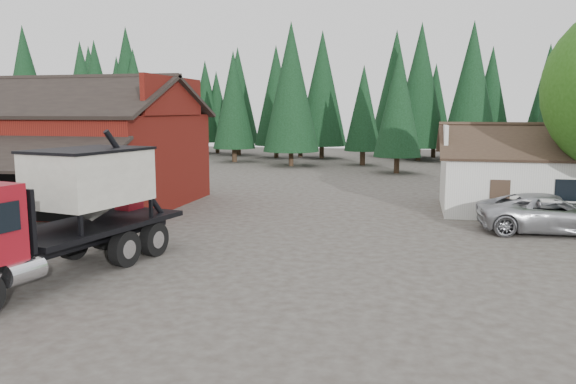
# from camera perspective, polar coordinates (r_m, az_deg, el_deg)

# --- Properties ---
(ground) EXTENTS (120.00, 120.00, 0.00)m
(ground) POSITION_cam_1_polar(r_m,az_deg,el_deg) (20.10, -9.78, -6.97)
(ground) COLOR #3F3731
(ground) RESTS_ON ground
(red_barn) EXTENTS (12.80, 13.63, 7.18)m
(red_barn) POSITION_cam_1_polar(r_m,az_deg,el_deg) (33.50, -20.85, 3.38)
(red_barn) COLOR maroon
(red_barn) RESTS_ON ground
(farmhouse) EXTENTS (8.60, 6.42, 4.65)m
(farmhouse) POSITION_cam_1_polar(r_m,az_deg,el_deg) (31.55, 22.72, 1.13)
(farmhouse) COLOR silver
(farmhouse) RESTS_ON ground
(conifer_backdrop) EXTENTS (76.00, 16.00, 16.00)m
(conifer_backdrop) POSITION_cam_1_polar(r_m,az_deg,el_deg) (60.57, 5.67, 3.29)
(conifer_backdrop) COLOR black
(conifer_backdrop) RESTS_ON ground
(near_pine_a) EXTENTS (4.40, 4.40, 11.40)m
(near_pine_a) POSITION_cam_1_polar(r_m,az_deg,el_deg) (54.58, -20.17, 9.00)
(near_pine_a) COLOR #382619
(near_pine_a) RESTS_ON ground
(near_pine_b) EXTENTS (3.96, 3.96, 10.40)m
(near_pine_b) POSITION_cam_1_polar(r_m,az_deg,el_deg) (47.90, 11.15, 8.91)
(near_pine_b) COLOR #382619
(near_pine_b) RESTS_ON ground
(near_pine_d) EXTENTS (5.28, 5.28, 13.40)m
(near_pine_d) POSITION_cam_1_polar(r_m,az_deg,el_deg) (53.18, 0.32, 10.61)
(near_pine_d) COLOR #382619
(near_pine_d) RESTS_ON ground
(feed_truck) EXTENTS (4.76, 10.57, 4.62)m
(feed_truck) POSITION_cam_1_polar(r_m,az_deg,el_deg) (18.94, -23.05, -1.77)
(feed_truck) COLOR black
(feed_truck) RESTS_ON ground
(silver_car) EXTENTS (6.19, 3.12, 1.68)m
(silver_car) POSITION_cam_1_polar(r_m,az_deg,el_deg) (26.69, 25.16, -2.01)
(silver_car) COLOR #ABADB3
(silver_car) RESTS_ON ground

